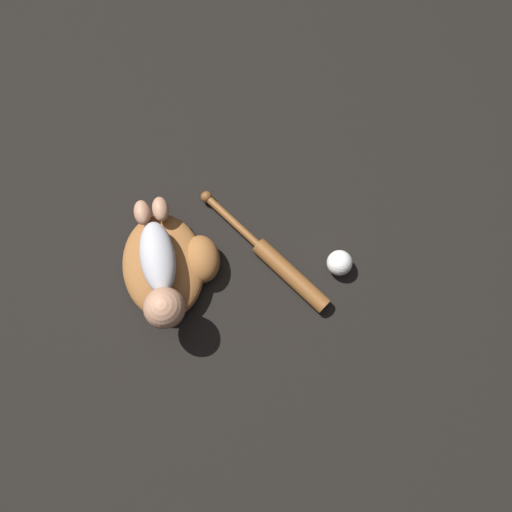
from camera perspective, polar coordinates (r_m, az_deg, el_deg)
The scene contains 5 objects.
ground_plane at distance 1.43m, azimuth -9.35°, elevation -2.35°, with size 6.00×6.00×0.00m, color black.
baseball_glove at distance 1.40m, azimuth -9.81°, elevation -0.96°, with size 0.31×0.27×0.09m.
baby_figure at distance 1.30m, azimuth -10.93°, elevation -1.93°, with size 0.37×0.11×0.11m.
baseball_bat at distance 1.40m, azimuth 2.52°, elevation -0.82°, with size 0.40×0.32×0.05m.
baseball at distance 1.41m, azimuth 9.53°, elevation -0.78°, with size 0.07×0.07×0.07m.
Camera 1 is at (0.36, 0.18, 1.38)m, focal length 35.00 mm.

